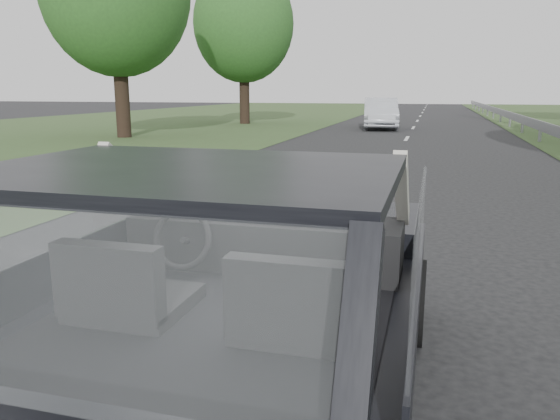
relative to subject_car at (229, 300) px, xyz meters
The scene contains 9 objects.
subject_car is the anchor object (origin of this frame).
dashboard 0.64m from the subject_car, 90.00° to the left, with size 1.58×0.45×0.30m, color black.
driver_seat 0.52m from the subject_car, 144.06° to the right, with size 0.50×0.72×0.42m, color black.
passenger_seat 0.52m from the subject_car, 35.94° to the right, with size 0.50×0.72×0.42m, color black.
steering_wheel 0.55m from the subject_car, 140.48° to the left, with size 0.36×0.36×0.04m, color black.
cat 0.74m from the subject_car, 76.93° to the left, with size 0.54×0.17×0.24m, color gray.
other_car 23.12m from the subject_car, 93.59° to the left, with size 1.66×4.22×1.39m, color silver.
tree_5 19.07m from the subject_car, 122.85° to the left, with size 5.30×5.30×8.03m, color #295121, non-canonical shape.
tree_6 26.53m from the subject_car, 109.09° to the left, with size 5.07×5.07×7.67m, color #295121, non-canonical shape.
Camera 1 is at (0.92, -2.36, 1.73)m, focal length 35.00 mm.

